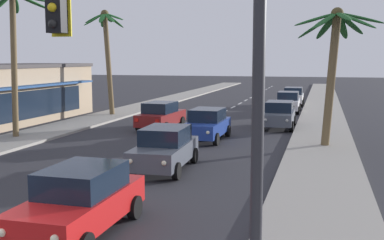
{
  "coord_description": "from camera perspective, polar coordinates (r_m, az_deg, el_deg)",
  "views": [
    {
      "loc": [
        7.74,
        -7.86,
        4.34
      ],
      "look_at": [
        3.35,
        8.0,
        2.2
      ],
      "focal_mm": 44.07,
      "sensor_mm": 36.0,
      "label": 1
    }
  ],
  "objects": [
    {
      "name": "palm_left_third",
      "position": [
        36.46,
        -10.27,
        9.26
      ],
      "size": [
        3.48,
        3.44,
        7.98
      ],
      "color": "brown",
      "rests_on": "ground"
    },
    {
      "name": "palm_right_second",
      "position": [
        23.7,
        16.86,
        8.37
      ],
      "size": [
        4.18,
        4.03,
        6.76
      ],
      "color": "brown",
      "rests_on": "ground"
    },
    {
      "name": "lane_markings",
      "position": [
        29.13,
        0.74,
        -1.15
      ],
      "size": [
        4.28,
        87.44,
        0.01
      ],
      "color": "silver",
      "rests_on": "ground"
    },
    {
      "name": "palm_left_second",
      "position": [
        27.1,
        -20.75,
        10.06
      ],
      "size": [
        3.97,
        3.86,
        8.0
      ],
      "color": "brown",
      "rests_on": "ground"
    },
    {
      "name": "sedan_parked_far_kerb",
      "position": [
        45.41,
        12.16,
        2.84
      ],
      "size": [
        1.97,
        4.46,
        1.68
      ],
      "color": "silver",
      "rests_on": "ground"
    },
    {
      "name": "sedan_fifth_in_queue",
      "position": [
        25.32,
        1.81,
        -0.51
      ],
      "size": [
        2.0,
        4.47,
        1.68
      ],
      "color": "navy",
      "rests_on": "ground"
    },
    {
      "name": "sidewalk_right",
      "position": [
        28.18,
        15.43,
        -1.57
      ],
      "size": [
        3.2,
        110.0,
        0.14
      ],
      "primitive_type": "cube",
      "color": "#9E998E",
      "rests_on": "ground"
    },
    {
      "name": "sedan_oncoming_far",
      "position": [
        29.37,
        -3.79,
        0.58
      ],
      "size": [
        2.15,
        4.53,
        1.68
      ],
      "color": "maroon",
      "rests_on": "ground"
    },
    {
      "name": "traffic_signal_mast",
      "position": [
        9.34,
        -15.4,
        9.99
      ],
      "size": [
        11.54,
        0.41,
        6.85
      ],
      "color": "#2D2D33",
      "rests_on": "ground"
    },
    {
      "name": "sedan_lead_at_stop_bar",
      "position": [
        12.18,
        -13.32,
        -9.43
      ],
      "size": [
        1.95,
        4.45,
        1.68
      ],
      "color": "red",
      "rests_on": "ground"
    },
    {
      "name": "sedan_parked_nearest_kerb",
      "position": [
        30.24,
        10.51,
        0.66
      ],
      "size": [
        1.97,
        4.46,
        1.68
      ],
      "color": "#4C515B",
      "rests_on": "ground"
    },
    {
      "name": "sedan_parked_mid_kerb",
      "position": [
        39.3,
        11.54,
        2.17
      ],
      "size": [
        1.97,
        4.46,
        1.68
      ],
      "color": "silver",
      "rests_on": "ground"
    },
    {
      "name": "sidewalk_left",
      "position": [
        32.18,
        -13.54,
        -0.42
      ],
      "size": [
        3.2,
        110.0,
        0.14
      ],
      "primitive_type": "cube",
      "color": "#9E998E",
      "rests_on": "ground"
    },
    {
      "name": "sedan_third_in_queue",
      "position": [
        18.59,
        -3.3,
        -3.41
      ],
      "size": [
        2.08,
        4.5,
        1.68
      ],
      "color": "#4C515B",
      "rests_on": "ground"
    }
  ]
}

